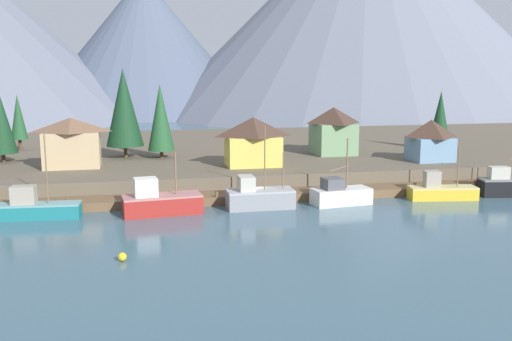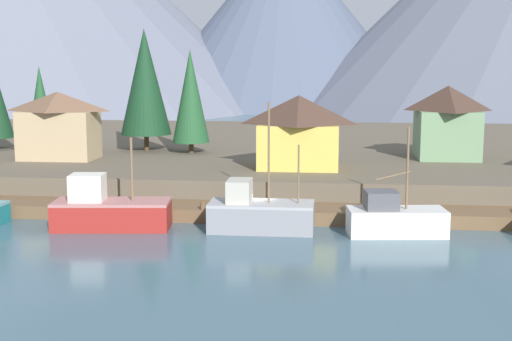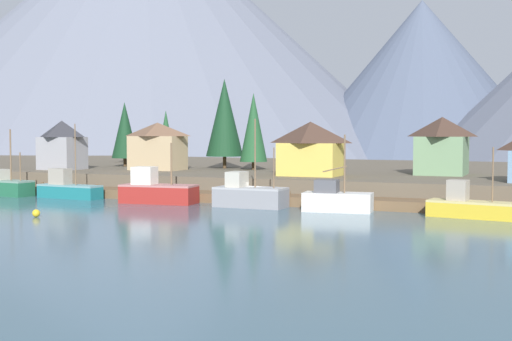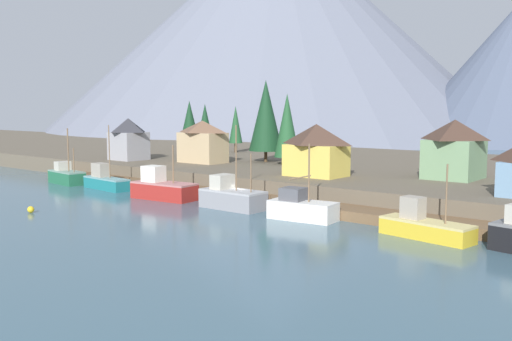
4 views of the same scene
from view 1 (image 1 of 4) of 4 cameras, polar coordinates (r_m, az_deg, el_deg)
ground_plane at (r=84.50m, az=-3.10°, el=-0.66°), size 400.00×400.00×1.00m
dock at (r=66.92m, az=-0.72°, el=-2.58°), size 80.00×4.00×1.60m
shoreline_bank at (r=95.94m, az=-4.22°, el=1.66°), size 400.00×56.00×2.50m
mountain_central_peak at (r=208.49m, az=-10.99°, el=12.11°), size 79.00×79.00×47.21m
mountain_east_peak at (r=213.26m, az=10.76°, el=15.45°), size 148.09×148.09×72.38m
mountain_far_ridge at (r=238.90m, az=16.77°, el=11.43°), size 82.12×82.12×46.07m
fishing_boat_teal at (r=62.97m, az=-20.91°, el=-3.46°), size 8.33×2.83×8.63m
fishing_boat_red at (r=61.48m, az=-9.49°, el=-3.07°), size 8.48×4.02×6.55m
fishing_boat_grey at (r=63.26m, az=0.26°, el=-2.62°), size 7.35×3.18×9.06m
fishing_boat_white at (r=65.68m, az=8.31°, el=-2.35°), size 6.90×3.54×7.47m
fishing_boat_yellow at (r=71.00m, az=17.85°, el=-1.93°), size 8.14×3.60×6.39m
fishing_boat_black at (r=75.87m, az=23.86°, el=-1.36°), size 7.93×3.58×9.03m
house_green at (r=87.41m, az=7.65°, el=3.99°), size 6.01×6.75×7.03m
house_tan at (r=78.03m, az=-17.80°, el=2.68°), size 7.40×4.57×6.47m
house_yellow at (r=75.68m, az=-0.29°, el=2.94°), size 7.32×5.02×6.43m
house_blue at (r=83.59m, az=16.89°, el=2.93°), size 5.71×5.07×5.74m
conifer_near_left at (r=83.41m, az=-9.44°, el=5.20°), size 3.79×3.79×10.56m
conifer_near_right at (r=95.62m, az=17.77°, el=5.06°), size 3.28×3.28×9.27m
conifer_mid_left at (r=97.50m, az=-22.48°, el=4.91°), size 2.58×2.58×8.79m
conifer_back_left at (r=84.52m, az=-12.95°, el=6.10°), size 5.31×5.31×12.74m
conifer_back_right at (r=85.84m, az=-23.95°, el=4.36°), size 3.98×3.98×9.67m
channel_buoy at (r=47.42m, az=-13.11°, el=-8.33°), size 0.70×0.70×0.70m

